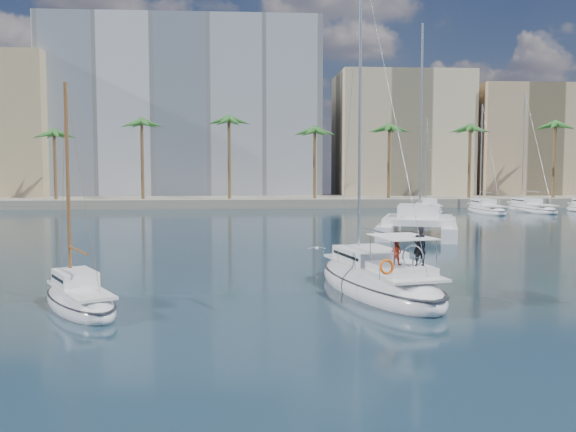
{
  "coord_description": "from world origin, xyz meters",
  "views": [
    {
      "loc": [
        -3.0,
        -30.56,
        5.86
      ],
      "look_at": [
        -0.71,
        1.5,
        3.27
      ],
      "focal_mm": 40.0,
      "sensor_mm": 36.0,
      "label": 1
    }
  ],
  "objects": [
    {
      "name": "building_beige",
      "position": [
        22.0,
        70.0,
        10.0
      ],
      "size": [
        20.0,
        14.0,
        20.0
      ],
      "primitive_type": "cube",
      "color": "#C9B990",
      "rests_on": "ground"
    },
    {
      "name": "moored_yacht_c",
      "position": [
        33.0,
        47.0,
        0.0
      ],
      "size": [
        3.98,
        12.33,
        15.54
      ],
      "primitive_type": null,
      "rotation": [
        0.0,
        0.0,
        0.03
      ],
      "color": "silver",
      "rests_on": "ground"
    },
    {
      "name": "palm_right",
      "position": [
        34.0,
        57.0,
        10.28
      ],
      "size": [
        3.6,
        3.6,
        12.3
      ],
      "color": "brown",
      "rests_on": "ground"
    },
    {
      "name": "palm_centre",
      "position": [
        0.0,
        57.0,
        10.28
      ],
      "size": [
        3.6,
        3.6,
        12.3
      ],
      "color": "brown",
      "rests_on": "ground"
    },
    {
      "name": "building_modern",
      "position": [
        -12.0,
        73.0,
        14.0
      ],
      "size": [
        42.0,
        16.0,
        28.0
      ],
      "primitive_type": "cube",
      "color": "silver",
      "rests_on": "ground"
    },
    {
      "name": "seagull",
      "position": [
        1.44,
        7.38,
        0.84
      ],
      "size": [
        1.1,
        0.47,
        0.2
      ],
      "color": "silver",
      "rests_on": "ground"
    },
    {
      "name": "ground",
      "position": [
        0.0,
        0.0,
        0.0
      ],
      "size": [
        160.0,
        160.0,
        0.0
      ],
      "primitive_type": "plane",
      "color": "black",
      "rests_on": "ground"
    },
    {
      "name": "main_sloop",
      "position": [
        3.21,
        -1.8,
        0.52
      ],
      "size": [
        5.82,
        11.69,
        16.62
      ],
      "rotation": [
        0.0,
        0.0,
        0.21
      ],
      "color": "silver",
      "rests_on": "ground"
    },
    {
      "name": "moored_yacht_a",
      "position": [
        20.0,
        47.0,
        0.0
      ],
      "size": [
        3.37,
        9.52,
        11.9
      ],
      "primitive_type": null,
      "rotation": [
        0.0,
        0.0,
        -0.07
      ],
      "color": "silver",
      "rests_on": "ground"
    },
    {
      "name": "catamaran",
      "position": [
        11.61,
        21.54,
        1.15
      ],
      "size": [
        9.46,
        13.4,
        17.67
      ],
      "rotation": [
        0.0,
        0.0,
        -0.31
      ],
      "color": "silver",
      "rests_on": "ground"
    },
    {
      "name": "small_sloop",
      "position": [
        -9.63,
        -4.36,
        0.38
      ],
      "size": [
        5.14,
        7.01,
        9.8
      ],
      "rotation": [
        0.0,
        0.0,
        0.5
      ],
      "color": "silver",
      "rests_on": "ground"
    },
    {
      "name": "palm_left",
      "position": [
        -34.0,
        57.0,
        10.28
      ],
      "size": [
        3.6,
        3.6,
        12.3
      ],
      "color": "brown",
      "rests_on": "ground"
    },
    {
      "name": "building_tan_right",
      "position": [
        42.0,
        68.0,
        9.0
      ],
      "size": [
        18.0,
        12.0,
        18.0
      ],
      "primitive_type": "cube",
      "color": "tan",
      "rests_on": "ground"
    },
    {
      "name": "moored_yacht_b",
      "position": [
        26.5,
        45.0,
        0.0
      ],
      "size": [
        3.32,
        10.83,
        13.72
      ],
      "primitive_type": null,
      "rotation": [
        0.0,
        0.0,
        -0.02
      ],
      "color": "silver",
      "rests_on": "ground"
    },
    {
      "name": "quay",
      "position": [
        0.0,
        61.0,
        0.6
      ],
      "size": [
        120.0,
        14.0,
        1.2
      ],
      "primitive_type": "cube",
      "color": "gray",
      "rests_on": "ground"
    }
  ]
}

